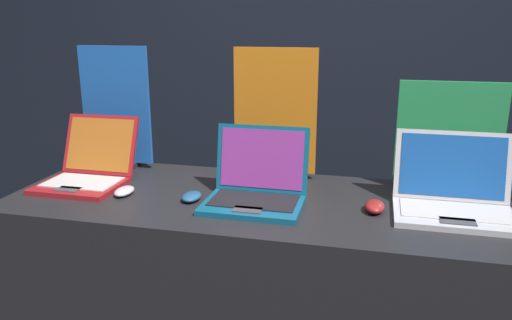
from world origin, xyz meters
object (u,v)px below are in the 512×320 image
object	(u,v)px
mouse_middle	(192,197)
laptop_back	(453,196)
laptop_front	(88,169)
promo_stand_back	(449,140)
laptop_middle	(256,186)
mouse_back	(375,206)
mouse_front	(124,191)
promo_stand_front	(116,110)
promo_stand_middle	(275,116)

from	to	relation	value
mouse_middle	laptop_back	size ratio (longest dim) A/B	0.26
laptop_front	promo_stand_back	bearing A→B (deg)	9.94
laptop_front	laptop_back	xyz separation A→B (m)	(1.41, 0.00, 0.00)
laptop_front	laptop_middle	xyz separation A→B (m)	(0.72, -0.06, 0.00)
mouse_middle	promo_stand_back	xyz separation A→B (m)	(0.93, 0.34, 0.19)
mouse_back	promo_stand_back	bearing A→B (deg)	48.86
promo_stand_back	mouse_front	bearing A→B (deg)	-164.00
laptop_back	promo_stand_back	xyz separation A→B (m)	(0.00, 0.24, 0.14)
laptop_front	laptop_back	bearing A→B (deg)	0.15
laptop_back	promo_stand_back	distance (m)	0.28
promo_stand_front	promo_stand_back	size ratio (longest dim) A/B	1.27
laptop_front	mouse_middle	distance (m)	0.49
promo_stand_middle	mouse_back	xyz separation A→B (m)	(0.42, -0.33, -0.24)
laptop_front	mouse_back	distance (m)	1.15
promo_stand_front	mouse_middle	bearing A→B (deg)	-36.31
laptop_middle	promo_stand_back	bearing A→B (deg)	24.05
laptop_front	promo_stand_front	distance (m)	0.33
mouse_middle	laptop_back	distance (m)	0.93
laptop_middle	promo_stand_middle	size ratio (longest dim) A/B	0.65
promo_stand_middle	mouse_back	size ratio (longest dim) A/B	4.92
laptop_middle	mouse_middle	world-z (taller)	laptop_middle
promo_stand_front	promo_stand_back	xyz separation A→B (m)	(1.41, -0.01, -0.06)
laptop_front	mouse_middle	bearing A→B (deg)	-11.13
promo_stand_front	promo_stand_back	world-z (taller)	promo_stand_front
laptop_back	mouse_back	distance (m)	0.27
promo_stand_front	promo_stand_middle	size ratio (longest dim) A/B	1.00
laptop_front	mouse_front	bearing A→B (deg)	-24.85
promo_stand_middle	laptop_back	xyz separation A→B (m)	(0.69, -0.27, -0.20)
mouse_front	laptop_back	bearing A→B (deg)	4.81
promo_stand_middle	laptop_back	bearing A→B (deg)	-21.31
laptop_back	mouse_back	size ratio (longest dim) A/B	3.60
promo_stand_front	laptop_back	bearing A→B (deg)	-10.30
laptop_back	mouse_front	bearing A→B (deg)	-175.19
laptop_front	mouse_front	xyz separation A→B (m)	(0.21, -0.10, -0.05)
mouse_front	laptop_back	distance (m)	1.21
laptop_back	mouse_back	xyz separation A→B (m)	(-0.26, -0.06, -0.04)
mouse_back	promo_stand_back	size ratio (longest dim) A/B	0.26
mouse_front	promo_stand_middle	size ratio (longest dim) A/B	0.20
promo_stand_front	promo_stand_middle	xyz separation A→B (m)	(0.72, 0.01, 0.00)
promo_stand_front	laptop_back	world-z (taller)	promo_stand_front
mouse_back	promo_stand_front	bearing A→B (deg)	164.72
mouse_front	laptop_middle	xyz separation A→B (m)	(0.51, 0.04, 0.05)
promo_stand_front	laptop_middle	world-z (taller)	promo_stand_front
laptop_front	mouse_back	xyz separation A→B (m)	(1.15, -0.05, -0.04)
promo_stand_middle	mouse_back	distance (m)	0.59
mouse_back	promo_stand_middle	bearing A→B (deg)	142.53
laptop_front	promo_stand_middle	size ratio (longest dim) A/B	0.66
laptop_middle	laptop_back	size ratio (longest dim) A/B	0.88
promo_stand_middle	mouse_back	bearing A→B (deg)	-37.47
mouse_front	mouse_middle	distance (m)	0.27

